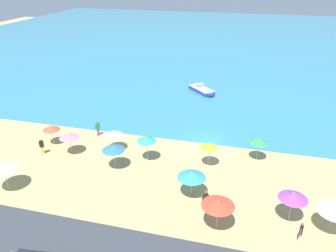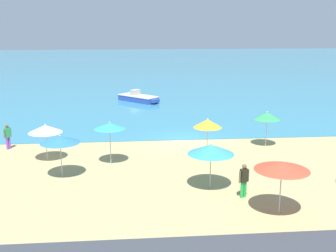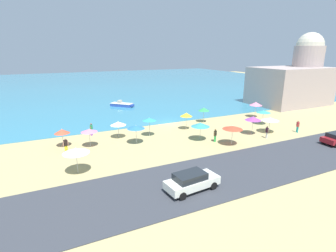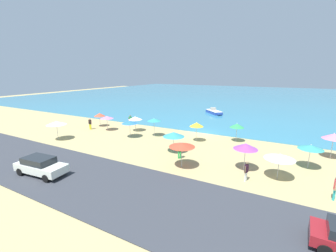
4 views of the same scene
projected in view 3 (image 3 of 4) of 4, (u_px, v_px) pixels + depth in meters
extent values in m
plane|color=tan|center=(168.00, 123.00, 41.04)|extent=(160.00, 160.00, 0.00)
cube|color=teal|center=(98.00, 84.00, 88.63)|extent=(150.00, 110.00, 0.05)
cube|color=#34383F|center=(248.00, 167.00, 25.45)|extent=(80.00, 8.00, 0.06)
cylinder|color=#B2B2B7|center=(149.00, 128.00, 34.56)|extent=(0.05, 0.05, 2.18)
cone|color=teal|center=(149.00, 119.00, 34.22)|extent=(1.84, 1.84, 0.35)
sphere|color=silver|center=(149.00, 118.00, 34.17)|extent=(0.08, 0.08, 0.08)
cylinder|color=#B2B2B7|center=(136.00, 136.00, 31.79)|extent=(0.05, 0.05, 1.96)
cone|color=blue|center=(136.00, 127.00, 31.49)|extent=(2.12, 2.12, 0.36)
sphere|color=silver|center=(136.00, 125.00, 31.43)|extent=(0.08, 0.08, 0.08)
cylinder|color=#B2B2B7|center=(232.00, 137.00, 31.29)|extent=(0.05, 0.05, 2.05)
cone|color=#EA432B|center=(233.00, 128.00, 30.97)|extent=(2.37, 2.37, 0.38)
sphere|color=silver|center=(233.00, 126.00, 30.91)|extent=(0.08, 0.08, 0.08)
cylinder|color=#B2B2B7|center=(252.00, 127.00, 35.28)|extent=(0.05, 0.05, 2.04)
cone|color=purple|center=(253.00, 118.00, 34.94)|extent=(2.10, 2.10, 0.50)
sphere|color=silver|center=(253.00, 116.00, 34.86)|extent=(0.08, 0.08, 0.08)
cylinder|color=#B2B2B7|center=(200.00, 133.00, 33.04)|extent=(0.05, 0.05, 1.85)
cone|color=teal|center=(200.00, 125.00, 32.73)|extent=(2.33, 2.33, 0.48)
sphere|color=silver|center=(200.00, 123.00, 32.66)|extent=(0.08, 0.08, 0.08)
cylinder|color=#B2B2B7|center=(269.00, 126.00, 36.11)|extent=(0.05, 0.05, 1.78)
cone|color=silver|center=(270.00, 119.00, 35.82)|extent=(2.39, 2.39, 0.39)
sphere|color=silver|center=(270.00, 117.00, 35.76)|extent=(0.08, 0.08, 0.08)
cylinder|color=#B2B2B7|center=(255.00, 111.00, 44.38)|extent=(0.05, 0.05, 2.12)
cone|color=pink|center=(256.00, 104.00, 44.02)|extent=(2.06, 2.06, 0.55)
sphere|color=silver|center=(256.00, 102.00, 43.94)|extent=(0.08, 0.08, 0.08)
cylinder|color=#B2B2B7|center=(263.00, 118.00, 40.13)|extent=(0.05, 0.05, 1.91)
cone|color=teal|center=(264.00, 111.00, 39.83)|extent=(2.11, 2.11, 0.37)
sphere|color=silver|center=(264.00, 110.00, 39.77)|extent=(0.08, 0.08, 0.08)
cylinder|color=#B2B2B7|center=(90.00, 139.00, 30.75)|extent=(0.05, 0.05, 1.87)
cone|color=pink|center=(89.00, 131.00, 30.46)|extent=(1.93, 1.93, 0.35)
sphere|color=silver|center=(89.00, 129.00, 30.40)|extent=(0.08, 0.08, 0.08)
cylinder|color=#B2B2B7|center=(186.00, 123.00, 37.50)|extent=(0.05, 0.05, 1.99)
cone|color=yellow|center=(186.00, 115.00, 37.17)|extent=(1.72, 1.72, 0.50)
sphere|color=silver|center=(186.00, 113.00, 37.09)|extent=(0.08, 0.08, 0.08)
cylinder|color=#B2B2B7|center=(204.00, 116.00, 41.33)|extent=(0.05, 0.05, 1.90)
cone|color=green|center=(204.00, 109.00, 41.01)|extent=(1.75, 1.75, 0.49)
sphere|color=silver|center=(204.00, 108.00, 40.94)|extent=(0.08, 0.08, 0.08)
cylinder|color=#B2B2B7|center=(63.00, 140.00, 30.78)|extent=(0.05, 0.05, 1.71)
cone|color=#DA4E33|center=(62.00, 131.00, 30.48)|extent=(1.76, 1.76, 0.49)
sphere|color=silver|center=(62.00, 129.00, 30.41)|extent=(0.08, 0.08, 0.08)
cylinder|color=#B2B2B7|center=(77.00, 163.00, 24.05)|extent=(0.05, 0.05, 2.06)
cone|color=silver|center=(76.00, 151.00, 23.71)|extent=(2.42, 2.42, 0.44)
sphere|color=silver|center=(76.00, 148.00, 23.64)|extent=(0.08, 0.08, 0.08)
cylinder|color=#B2B2B7|center=(119.00, 131.00, 33.88)|extent=(0.05, 0.05, 1.78)
cone|color=white|center=(118.00, 123.00, 33.58)|extent=(2.01, 2.01, 0.46)
sphere|color=silver|center=(118.00, 121.00, 33.51)|extent=(0.08, 0.08, 0.08)
cylinder|color=teal|center=(297.00, 129.00, 36.40)|extent=(0.14, 0.14, 0.84)
cylinder|color=teal|center=(298.00, 130.00, 36.23)|extent=(0.14, 0.14, 0.84)
cube|color=#CA383E|center=(298.00, 124.00, 36.11)|extent=(0.27, 0.39, 0.66)
sphere|color=tan|center=(298.00, 121.00, 35.98)|extent=(0.22, 0.22, 0.22)
cylinder|color=tan|center=(297.00, 124.00, 36.34)|extent=(0.09, 0.09, 0.60)
cylinder|color=tan|center=(299.00, 125.00, 35.90)|extent=(0.09, 0.09, 0.60)
cylinder|color=green|center=(215.00, 139.00, 32.53)|extent=(0.14, 0.14, 0.80)
cylinder|color=green|center=(215.00, 138.00, 32.66)|extent=(0.14, 0.14, 0.80)
cube|color=black|center=(215.00, 133.00, 32.40)|extent=(0.42, 0.34, 0.63)
sphere|color=brown|center=(215.00, 130.00, 32.27)|extent=(0.22, 0.22, 0.22)
cylinder|color=brown|center=(214.00, 134.00, 32.24)|extent=(0.09, 0.09, 0.57)
cylinder|color=brown|center=(216.00, 133.00, 32.58)|extent=(0.09, 0.09, 0.57)
cylinder|color=purple|center=(92.00, 132.00, 35.10)|extent=(0.14, 0.14, 0.82)
cylinder|color=purple|center=(91.00, 133.00, 34.93)|extent=(0.14, 0.14, 0.82)
cube|color=#279857|center=(91.00, 127.00, 34.81)|extent=(0.39, 0.42, 0.65)
sphere|color=brown|center=(91.00, 124.00, 34.69)|extent=(0.22, 0.22, 0.22)
cylinder|color=brown|center=(92.00, 127.00, 35.05)|extent=(0.09, 0.09, 0.58)
cylinder|color=brown|center=(90.00, 128.00, 34.60)|extent=(0.09, 0.09, 0.58)
cylinder|color=silver|center=(267.00, 136.00, 33.76)|extent=(0.14, 0.14, 0.80)
cylinder|color=silver|center=(266.00, 135.00, 33.93)|extent=(0.14, 0.14, 0.80)
cube|color=black|center=(267.00, 130.00, 33.65)|extent=(0.30, 0.40, 0.63)
sphere|color=brown|center=(267.00, 127.00, 33.52)|extent=(0.22, 0.22, 0.22)
cylinder|color=brown|center=(268.00, 131.00, 33.44)|extent=(0.09, 0.09, 0.57)
cylinder|color=brown|center=(266.00, 130.00, 33.89)|extent=(0.09, 0.09, 0.57)
cylinder|color=yellow|center=(65.00, 149.00, 29.03)|extent=(0.14, 0.14, 0.83)
cylinder|color=yellow|center=(67.00, 149.00, 29.14)|extent=(0.14, 0.14, 0.83)
cube|color=black|center=(66.00, 143.00, 28.88)|extent=(0.41, 0.31, 0.66)
sphere|color=tan|center=(65.00, 139.00, 28.75)|extent=(0.22, 0.22, 0.22)
cylinder|color=tan|center=(63.00, 144.00, 28.74)|extent=(0.09, 0.09, 0.59)
cylinder|color=tan|center=(68.00, 143.00, 29.04)|extent=(0.09, 0.09, 0.59)
cube|color=silver|center=(192.00, 182.00, 21.13)|extent=(4.64, 2.24, 0.66)
cube|color=#1E2328|center=(190.00, 176.00, 20.85)|extent=(2.65, 1.83, 0.54)
cylinder|color=black|center=(200.00, 177.00, 22.69)|extent=(0.66, 0.28, 0.64)
cylinder|color=black|center=(213.00, 186.00, 21.28)|extent=(0.66, 0.28, 0.64)
cylinder|color=black|center=(171.00, 186.00, 21.17)|extent=(0.66, 0.28, 0.64)
cylinder|color=black|center=(182.00, 196.00, 19.76)|extent=(0.66, 0.28, 0.64)
cylinder|color=black|center=(323.00, 141.00, 31.95)|extent=(0.65, 0.25, 0.64)
cylinder|color=black|center=(336.00, 145.00, 30.46)|extent=(0.65, 0.25, 0.64)
cube|color=#2B48A4|center=(122.00, 105.00, 53.18)|extent=(4.30, 4.32, 0.56)
cube|color=#2B48A4|center=(132.00, 105.00, 52.39)|extent=(0.97, 0.97, 0.34)
cube|color=silver|center=(122.00, 103.00, 53.09)|extent=(4.36, 4.37, 0.08)
cube|color=#B2AD9E|center=(120.00, 102.00, 53.16)|extent=(1.13, 1.13, 0.65)
cube|color=#A6948F|center=(289.00, 86.00, 54.75)|extent=(15.30, 10.30, 7.67)
cylinder|color=#A6948F|center=(306.00, 75.00, 56.08)|extent=(6.04, 6.04, 11.88)
sphere|color=beige|center=(310.00, 46.00, 54.43)|extent=(5.44, 5.44, 5.44)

